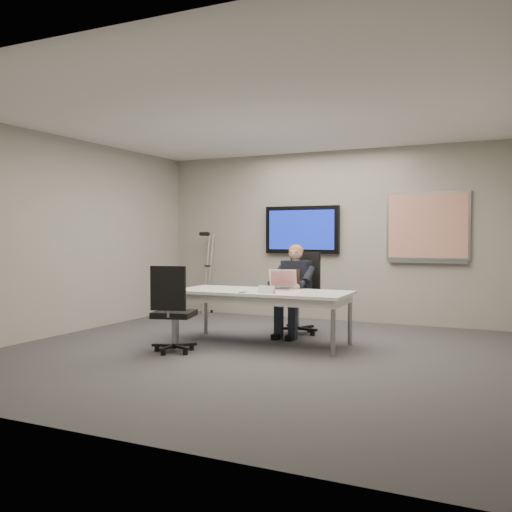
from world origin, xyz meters
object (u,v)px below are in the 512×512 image
at_px(conference_table, 263,297).
at_px(office_chair_near, 173,325).
at_px(seated_person, 292,300).
at_px(laptop, 280,285).
at_px(office_chair_far, 299,308).

xyz_separation_m(conference_table, office_chair_near, (-0.74, -0.96, -0.29)).
relative_size(conference_table, seated_person, 1.79).
height_order(conference_table, office_chair_near, office_chair_near).
distance_m(office_chair_near, laptop, 1.54).
bearing_deg(seated_person, conference_table, -98.65).
relative_size(conference_table, office_chair_near, 2.17).
distance_m(office_chair_far, seated_person, 0.29).
bearing_deg(seated_person, office_chair_far, 90.72).
bearing_deg(office_chair_near, office_chair_far, -130.50).
xyz_separation_m(office_chair_near, seated_person, (0.87, 1.65, 0.19)).
bearing_deg(laptop, conference_table, -133.15).
bearing_deg(laptop, seated_person, 81.21).
bearing_deg(office_chair_far, office_chair_near, -107.43).
xyz_separation_m(conference_table, laptop, (0.15, 0.23, 0.14)).
bearing_deg(seated_person, laptop, -86.01).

